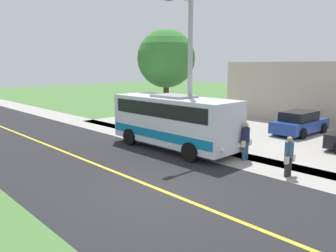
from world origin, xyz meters
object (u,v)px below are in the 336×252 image
Objects in this scene: pedestrian_waiting at (246,140)px; parked_car_near at (300,123)px; shuttle_bus_front at (174,119)px; street_light_pole at (188,68)px; tree_curbside at (166,59)px; pedestrian_with_bags at (289,155)px.

pedestrian_waiting reaches higher than parked_car_near.
shuttle_bus_front is 4.17× the size of pedestrian_waiting.
pedestrian_waiting is at bearing 103.49° from shuttle_bus_front.
pedestrian_waiting is at bearing 99.13° from street_light_pole.
pedestrian_waiting is 0.27× the size of tree_curbside.
pedestrian_with_bags is at bearing 72.80° from pedestrian_waiting.
street_light_pole reaches higher than pedestrian_with_bags.
tree_curbside is (-2.53, -4.27, 0.52)m from street_light_pole.
pedestrian_with_bags is at bearing 91.33° from shuttle_bus_front.
parked_car_near is at bearing -172.99° from pedestrian_waiting.
street_light_pole reaches higher than shuttle_bus_front.
street_light_pole is (-0.40, 0.62, 2.62)m from shuttle_bus_front.
pedestrian_with_bags is 10.95m from tree_curbside.
pedestrian_waiting is 8.55m from tree_curbside.
pedestrian_waiting is at bearing -107.20° from pedestrian_with_bags.
street_light_pole is 9.06m from parked_car_near.
pedestrian_with_bags reaches higher than parked_car_near.
street_light_pole is 4.99m from tree_curbside.
street_light_pole is (-0.25, -5.60, 3.32)m from pedestrian_with_bags.
pedestrian_with_bags is at bearing 22.14° from parked_car_near.
shuttle_bus_front is 0.97× the size of street_light_pole.
pedestrian_with_bags is 2.57m from pedestrian_waiting.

